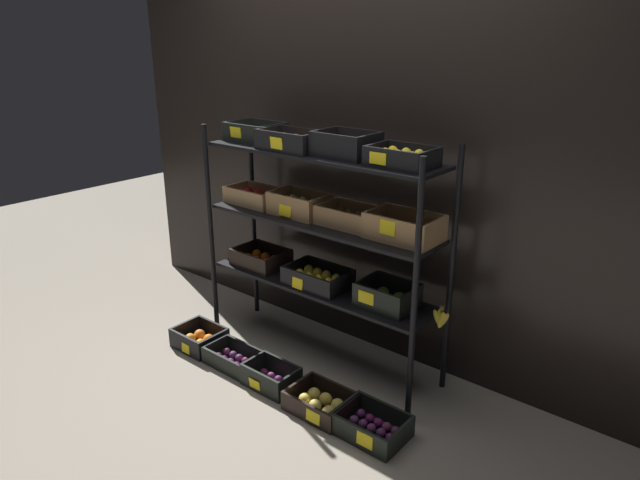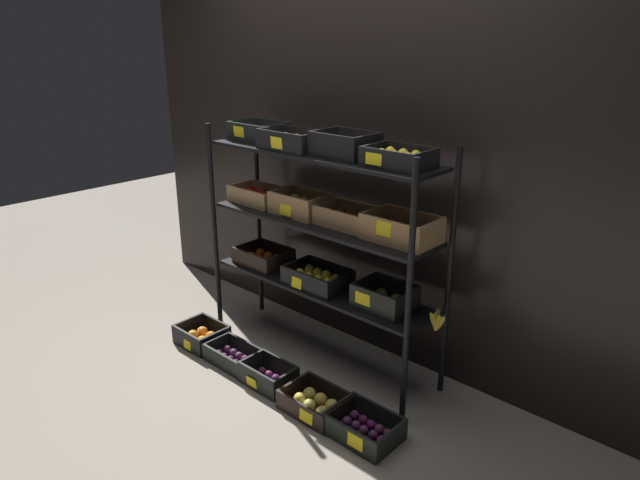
{
  "view_description": "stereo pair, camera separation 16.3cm",
  "coord_description": "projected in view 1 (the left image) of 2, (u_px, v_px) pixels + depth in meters",
  "views": [
    {
      "loc": [
        2.0,
        -2.43,
        1.91
      ],
      "look_at": [
        0.0,
        0.0,
        0.78
      ],
      "focal_mm": 32.15,
      "sensor_mm": 36.0,
      "label": 1
    },
    {
      "loc": [
        2.13,
        -2.33,
        1.91
      ],
      "look_at": [
        0.0,
        0.0,
        0.78
      ],
      "focal_mm": 32.15,
      "sensor_mm": 36.0,
      "label": 2
    }
  ],
  "objects": [
    {
      "name": "crate_ground_plum",
      "position": [
        235.0,
        360.0,
        3.5
      ],
      "size": [
        0.36,
        0.22,
        0.11
      ],
      "color": "black",
      "rests_on": "ground_plane"
    },
    {
      "name": "crate_ground_center_plum",
      "position": [
        271.0,
        378.0,
        3.29
      ],
      "size": [
        0.31,
        0.21,
        0.13
      ],
      "color": "black",
      "rests_on": "ground_plane"
    },
    {
      "name": "ground_plane",
      "position": [
        320.0,
        355.0,
        3.61
      ],
      "size": [
        10.0,
        10.0,
        0.0
      ],
      "primitive_type": "plane",
      "color": "gray"
    },
    {
      "name": "display_rack",
      "position": [
        321.0,
        216.0,
        3.3
      ],
      "size": [
        1.62,
        0.41,
        1.43
      ],
      "color": "black",
      "rests_on": "ground_plane"
    },
    {
      "name": "storefront_wall",
      "position": [
        361.0,
        148.0,
        3.47
      ],
      "size": [
        3.91,
        0.12,
        2.53
      ],
      "primitive_type": "cube",
      "color": "black",
      "rests_on": "ground_plane"
    },
    {
      "name": "crate_ground_rightmost_plum",
      "position": [
        371.0,
        427.0,
        2.89
      ],
      "size": [
        0.35,
        0.26,
        0.12
      ],
      "color": "black",
      "rests_on": "ground_plane"
    },
    {
      "name": "crate_ground_apple_gold",
      "position": [
        321.0,
        403.0,
        3.08
      ],
      "size": [
        0.34,
        0.27,
        0.11
      ],
      "color": "black",
      "rests_on": "ground_plane"
    },
    {
      "name": "crate_ground_orange",
      "position": [
        200.0,
        339.0,
        3.71
      ],
      "size": [
        0.3,
        0.26,
        0.13
      ],
      "color": "black",
      "rests_on": "ground_plane"
    }
  ]
}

